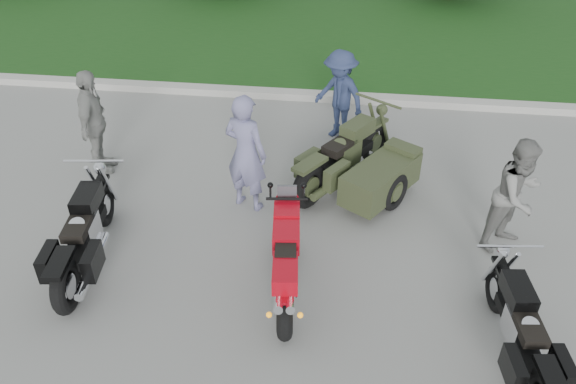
# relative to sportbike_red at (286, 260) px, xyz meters

# --- Properties ---
(ground) EXTENTS (80.00, 80.00, 0.00)m
(ground) POSITION_rel_sportbike_red_xyz_m (-0.66, -0.27, -0.55)
(ground) COLOR gray
(ground) RESTS_ON ground
(curb) EXTENTS (60.00, 0.30, 0.15)m
(curb) POSITION_rel_sportbike_red_xyz_m (-0.66, 5.73, -0.48)
(curb) COLOR #B9B6AE
(curb) RESTS_ON ground
(grass_strip) EXTENTS (60.00, 8.00, 0.14)m
(grass_strip) POSITION_rel_sportbike_red_xyz_m (-0.66, 9.88, -0.48)
(grass_strip) COLOR #224E1B
(grass_strip) RESTS_ON ground
(sportbike_red) EXTENTS (0.47, 1.98, 0.94)m
(sportbike_red) POSITION_rel_sportbike_red_xyz_m (0.00, 0.00, 0.00)
(sportbike_red) COLOR black
(sportbike_red) RESTS_ON ground
(cruiser_left) EXTENTS (0.57, 2.38, 0.92)m
(cruiser_left) POSITION_rel_sportbike_red_xyz_m (-2.68, 0.17, -0.08)
(cruiser_left) COLOR black
(cruiser_left) RESTS_ON ground
(cruiser_right) EXTENTS (0.50, 2.17, 0.83)m
(cruiser_right) POSITION_rel_sportbike_red_xyz_m (2.65, -0.76, -0.13)
(cruiser_right) COLOR black
(cruiser_right) RESTS_ON ground
(cruiser_sidecar) EXTENTS (1.98, 2.33, 0.96)m
(cruiser_sidecar) POSITION_rel_sportbike_red_xyz_m (0.91, 2.33, -0.10)
(cruiser_sidecar) COLOR black
(cruiser_sidecar) RESTS_ON ground
(person_stripe) EXTENTS (0.79, 0.66, 1.84)m
(person_stripe) POSITION_rel_sportbike_red_xyz_m (-0.83, 1.83, 0.37)
(person_stripe) COLOR #7A78A4
(person_stripe) RESTS_ON ground
(person_grey) EXTENTS (1.01, 1.00, 1.65)m
(person_grey) POSITION_rel_sportbike_red_xyz_m (2.93, 1.37, 0.27)
(person_grey) COLOR gray
(person_grey) RESTS_ON ground
(person_denim) EXTENTS (1.22, 1.14, 1.66)m
(person_denim) POSITION_rel_sportbike_red_xyz_m (0.42, 4.18, 0.28)
(person_denim) COLOR navy
(person_denim) RESTS_ON ground
(person_back) EXTENTS (0.58, 1.09, 1.76)m
(person_back) POSITION_rel_sportbike_red_xyz_m (-3.46, 2.53, 0.33)
(person_back) COLOR gray
(person_back) RESTS_ON ground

